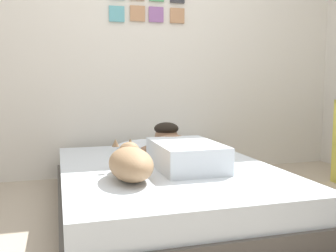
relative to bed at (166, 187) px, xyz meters
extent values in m
plane|color=tan|center=(0.12, -0.60, -0.15)|extent=(12.22, 12.22, 0.00)
cube|color=silver|center=(0.12, 1.14, 1.10)|extent=(4.11, 0.10, 2.50)
cube|color=#59A5B2|center=(-0.17, 1.08, 1.39)|extent=(0.14, 0.02, 0.14)
cube|color=tan|center=(0.03, 1.08, 1.40)|extent=(0.14, 0.02, 0.14)
cube|color=#8C5999|center=(0.21, 1.08, 1.40)|extent=(0.14, 0.02, 0.14)
cube|color=tan|center=(0.42, 1.08, 1.40)|extent=(0.14, 0.02, 0.14)
cube|color=#4C4742|center=(0.00, 0.00, -0.08)|extent=(1.50, 2.02, 0.15)
cube|color=silver|center=(0.00, 0.00, 0.08)|extent=(1.46, 1.96, 0.16)
ellipsoid|color=silver|center=(-0.02, 0.56, 0.21)|extent=(0.52, 0.32, 0.11)
cube|color=silver|center=(0.11, -0.11, 0.25)|extent=(0.42, 0.64, 0.18)
ellipsoid|color=#8C664C|center=(0.11, 0.23, 0.27)|extent=(0.32, 0.20, 0.16)
sphere|color=#8C664C|center=(0.11, 0.39, 0.31)|extent=(0.19, 0.19, 0.19)
ellipsoid|color=black|center=(0.11, 0.39, 0.38)|extent=(0.20, 0.20, 0.10)
cylinder|color=#8C664C|center=(0.01, 0.37, 0.24)|extent=(0.23, 0.07, 0.14)
cylinder|color=#8C664C|center=(0.21, 0.37, 0.24)|extent=(0.23, 0.07, 0.14)
ellipsoid|color=#9E7A56|center=(-0.32, -0.33, 0.26)|extent=(0.26, 0.48, 0.20)
sphere|color=#9E7A56|center=(-0.28, -0.07, 0.28)|extent=(0.15, 0.15, 0.15)
cone|color=#7E6145|center=(-0.37, -0.05, 0.35)|extent=(0.05, 0.05, 0.05)
cone|color=#7E6145|center=(-0.27, -0.05, 0.35)|extent=(0.05, 0.05, 0.05)
cylinder|color=#D84C47|center=(0.11, 0.47, 0.19)|extent=(0.09, 0.09, 0.07)
torus|color=#D84C47|center=(0.17, 0.47, 0.19)|extent=(0.05, 0.01, 0.05)
cube|color=black|center=(-0.04, -0.11, 0.16)|extent=(0.07, 0.14, 0.01)
camera|label=1|loc=(-0.74, -2.57, 0.74)|focal=40.74mm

